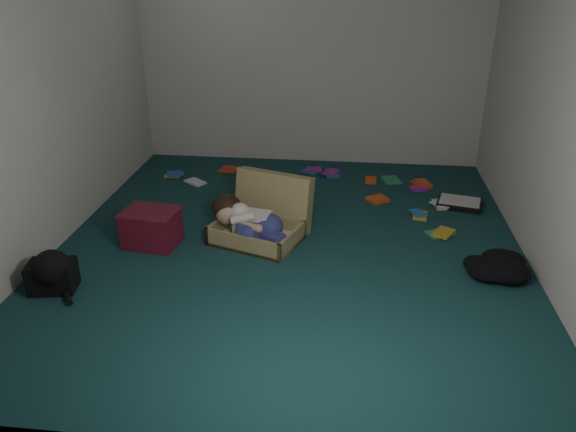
# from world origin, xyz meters

# --- Properties ---
(floor) EXTENTS (4.50, 4.50, 0.00)m
(floor) POSITION_xyz_m (0.00, 0.00, 0.00)
(floor) COLOR #15393C
(floor) RESTS_ON ground
(wall_back) EXTENTS (4.50, 0.00, 4.50)m
(wall_back) POSITION_xyz_m (0.00, 2.25, 1.30)
(wall_back) COLOR silver
(wall_back) RESTS_ON ground
(wall_front) EXTENTS (4.50, 0.00, 4.50)m
(wall_front) POSITION_xyz_m (0.00, -2.25, 1.30)
(wall_front) COLOR silver
(wall_front) RESTS_ON ground
(wall_left) EXTENTS (0.00, 4.50, 4.50)m
(wall_left) POSITION_xyz_m (-2.00, 0.00, 1.30)
(wall_left) COLOR silver
(wall_left) RESTS_ON ground
(wall_right) EXTENTS (0.00, 4.50, 4.50)m
(wall_right) POSITION_xyz_m (2.00, 0.00, 1.30)
(wall_right) COLOR silver
(wall_right) RESTS_ON ground
(suitcase) EXTENTS (0.93, 0.92, 0.54)m
(suitcase) POSITION_xyz_m (-0.25, 0.17, 0.16)
(suitcase) COLOR #A18F58
(suitcase) RESTS_ON floor
(person) EXTENTS (0.73, 0.57, 0.33)m
(person) POSITION_xyz_m (-0.36, 0.02, 0.21)
(person) COLOR silver
(person) RESTS_ON suitcase
(maroon_bin) EXTENTS (0.51, 0.42, 0.32)m
(maroon_bin) POSITION_xyz_m (-1.20, -0.12, 0.16)
(maroon_bin) COLOR maroon
(maroon_bin) RESTS_ON floor
(backpack) EXTENTS (0.47, 0.40, 0.25)m
(backpack) POSITION_xyz_m (-1.70, -0.92, 0.13)
(backpack) COLOR black
(backpack) RESTS_ON floor
(clothing_pile) EXTENTS (0.56, 0.49, 0.15)m
(clothing_pile) POSITION_xyz_m (1.70, -0.28, 0.08)
(clothing_pile) COLOR black
(clothing_pile) RESTS_ON floor
(paper_tray) EXTENTS (0.50, 0.42, 0.06)m
(paper_tray) POSITION_xyz_m (1.62, 1.04, 0.03)
(paper_tray) COLOR black
(paper_tray) RESTS_ON floor
(book_scatter) EXTENTS (3.16, 1.73, 0.02)m
(book_scatter) POSITION_xyz_m (0.38, 1.39, 0.01)
(book_scatter) COLOR gold
(book_scatter) RESTS_ON floor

